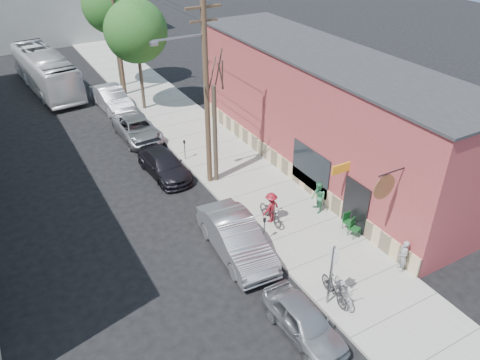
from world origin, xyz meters
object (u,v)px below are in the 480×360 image
patron_grey (403,256)px  patron_green (318,198)px  car_0 (304,321)px  parked_bike_b (344,290)px  cyclist (271,207)px  car_2 (164,165)px  tree_leafy_mid (136,31)px  parking_meter_near (264,226)px  tree_leafy_far (111,5)px  car_1 (236,238)px  tree_bare (215,135)px  bus (46,71)px  parked_bike_a (334,288)px  car_4 (112,99)px  patio_chair_a (349,222)px  sign_post (331,270)px  patio_chair_b (354,229)px  car_3 (138,129)px  utility_pole_near (205,90)px

patron_grey → patron_green: size_ratio=0.91×
car_0 → parked_bike_b: bearing=12.2°
cyclist → car_2: size_ratio=0.35×
tree_leafy_mid → patron_grey: bearing=-81.3°
parking_meter_near → tree_leafy_far: tree_leafy_far is taller
car_1 → tree_leafy_mid: bearing=87.2°
tree_bare → bus: 20.39m
parked_bike_a → car_4: bearing=102.6°
patio_chair_a → car_4: bearing=102.2°
tree_leafy_far → patio_chair_a: 25.37m
parking_meter_near → car_1: bearing=179.8°
sign_post → car_0: (-1.65, -0.66, -1.18)m
car_1 → tree_leafy_far: bearing=88.7°
cyclist → parked_bike_a: size_ratio=0.89×
car_1 → patio_chair_a: bearing=-10.1°
car_4 → patio_chair_b: bearing=-80.1°
car_2 → car_3: car_3 is taller
patio_chair_a → car_1: size_ratio=0.17×
tree_leafy_far → parked_bike_a: size_ratio=4.84×
cyclist → parked_bike_b: cyclist is taller
patio_chair_b → car_2: bearing=97.2°
sign_post → car_3: size_ratio=0.58×
utility_pole_near → cyclist: bearing=-79.3°
car_3 → tree_bare: bearing=-75.3°
car_3 → car_0: bearing=-90.9°
utility_pole_near → parked_bike_b: utility_pole_near is taller
tree_bare → car_2: tree_bare is taller
sign_post → patron_grey: (3.85, -0.05, -0.93)m
patio_chair_a → parked_bike_b: parked_bike_b is taller
patio_chair_b → patron_grey: (0.18, -2.72, 0.31)m
cyclist → car_2: bearing=-82.3°
patio_chair_b → cyclist: (-2.71, 2.90, 0.35)m
sign_post → car_0: 2.13m
tree_leafy_mid → car_0: tree_leafy_mid is taller
sign_post → patio_chair_a: (3.78, 3.17, -1.24)m
car_0 → cyclist: bearing=66.8°
patron_green → car_2: patron_green is taller
cyclist → patron_green: bearing=155.5°
patio_chair_b → parked_bike_b: bearing=-158.8°
patio_chair_b → car_4: 21.38m
utility_pole_near → car_4: utility_pole_near is taller
tree_leafy_mid → tree_leafy_far: size_ratio=0.90×
cyclist → bus: bus is taller
patron_green → parked_bike_a: bearing=-15.8°
parked_bike_b → patron_grey: bearing=20.6°
bus → car_0: bearing=-89.3°
cyclist → car_3: size_ratio=0.33×
tree_leafy_far → car_1: 23.91m
tree_leafy_far → car_4: bearing=-115.4°
utility_pole_near → patio_chair_b: bearing=-64.9°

